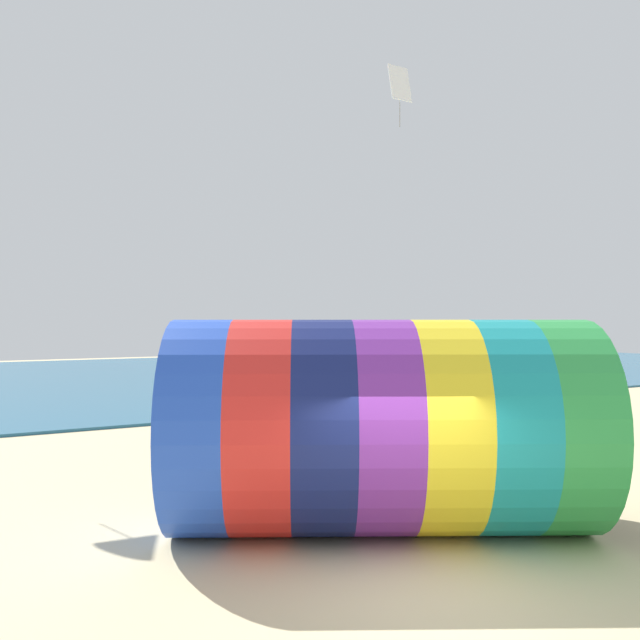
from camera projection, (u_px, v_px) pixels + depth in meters
The scene contains 4 objects.
ground_plane at pixel (424, 590), 9.56m from camera, with size 120.00×120.00×0.00m, color #CCBA8C.
sea at pixel (14, 382), 40.58m from camera, with size 120.00×40.00×0.10m, color #236084.
giant_inflatable_tube at pixel (382, 426), 12.15m from camera, with size 7.92×6.67×3.63m.
kite_white_diamond at pixel (400, 84), 22.66m from camera, with size 0.82×0.30×1.98m.
Camera 1 is at (-6.15, -7.44, 3.64)m, focal length 40.00 mm.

